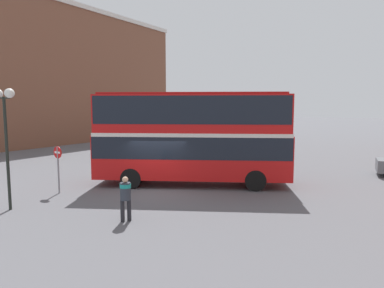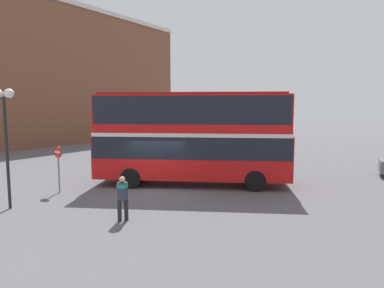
# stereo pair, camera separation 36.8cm
# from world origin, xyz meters

# --- Properties ---
(ground_plane) EXTENTS (240.00, 240.00, 0.00)m
(ground_plane) POSITION_xyz_m (0.00, 0.00, 0.00)
(ground_plane) COLOR #5B5B60
(building_row_left) EXTENTS (11.71, 37.48, 15.53)m
(building_row_left) POSITION_xyz_m (-26.68, 9.95, 7.77)
(building_row_left) COLOR brown
(building_row_left) RESTS_ON ground_plane
(double_decker_bus) EXTENTS (10.18, 7.03, 4.94)m
(double_decker_bus) POSITION_xyz_m (0.79, 1.98, 2.83)
(double_decker_bus) COLOR red
(double_decker_bus) RESTS_ON ground_plane
(pedestrian_foreground) EXTENTS (0.56, 0.56, 1.68)m
(pedestrian_foreground) POSITION_xyz_m (1.92, -4.30, 1.03)
(pedestrian_foreground) COLOR #232328
(pedestrian_foreground) RESTS_ON ground_plane
(parked_car_kerb_near) EXTENTS (4.35, 2.73, 1.42)m
(parked_car_kerb_near) POSITION_xyz_m (-9.49, 7.80, 0.73)
(parked_car_kerb_near) COLOR silver
(parked_car_kerb_near) RESTS_ON ground_plane
(street_lamp_twin_globe) EXTENTS (1.22, 0.38, 4.93)m
(street_lamp_twin_globe) POSITION_xyz_m (-3.09, -5.82, 3.82)
(street_lamp_twin_globe) COLOR black
(street_lamp_twin_globe) RESTS_ON ground_plane
(no_entry_sign) EXTENTS (0.59, 0.08, 2.30)m
(no_entry_sign) POSITION_xyz_m (-3.71, -3.04, 1.53)
(no_entry_sign) COLOR gray
(no_entry_sign) RESTS_ON ground_plane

